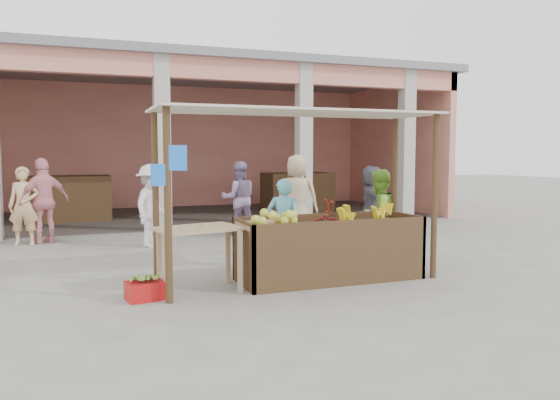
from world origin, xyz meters
name	(u,v)px	position (x,y,z in m)	size (l,w,h in m)	color
ground	(297,282)	(0.00, 0.00, 0.00)	(60.00, 60.00, 0.00)	slate
market_building	(182,122)	(0.05, 8.93, 2.70)	(14.40, 6.40, 4.20)	#EA927A
fruit_stall	(329,252)	(0.50, 0.00, 0.40)	(2.60, 0.95, 0.80)	#4B341E
stall_awning	(295,141)	(-0.01, 0.06, 1.98)	(4.09, 1.35, 2.39)	#4B341E
banana_heap	(364,216)	(1.03, -0.04, 0.89)	(0.99, 0.54, 0.18)	yellow
melon_tray	(269,220)	(-0.42, -0.01, 0.89)	(0.77, 0.67, 0.20)	#AC7F58
berry_heap	(326,219)	(0.48, 0.06, 0.87)	(0.43, 0.35, 0.14)	maroon
side_table	(199,238)	(-1.39, 0.01, 0.70)	(1.17, 0.91, 0.84)	tan
papaya_pile	(198,219)	(-1.39, 0.01, 0.95)	(0.74, 0.42, 0.21)	#469731
red_crate	(145,290)	(-2.11, -0.20, 0.12)	(0.45, 0.32, 0.23)	#AD1212
plantain_bundle	(145,279)	(-2.11, -0.20, 0.27)	(0.33, 0.23, 0.07)	olive
produce_sacks	(312,213)	(2.55, 5.21, 0.33)	(0.87, 0.54, 0.66)	maroon
vendor_blue	(284,221)	(0.15, 0.91, 0.75)	(0.57, 0.41, 1.51)	#67C5E1
vendor_green	(378,214)	(1.80, 0.85, 0.81)	(0.78, 0.45, 1.62)	#81C136
motorcycle	(302,226)	(0.92, 2.01, 0.50)	(1.93, 0.67, 1.01)	maroon
shopper_a	(151,202)	(-1.52, 3.67, 0.86)	(1.11, 0.55, 1.72)	silver
shopper_b	(44,198)	(-3.47, 4.87, 0.91)	(1.07, 0.57, 1.82)	pink
shopper_c	(297,193)	(1.43, 3.48, 0.98)	(0.95, 0.62, 1.97)	tan
shopper_d	(371,199)	(3.19, 3.47, 0.81)	(1.50, 0.61, 1.62)	#4E4D5A
shopper_e	(24,204)	(-3.84, 4.75, 0.80)	(0.60, 0.45, 1.61)	tan
shopper_f	(239,195)	(0.49, 4.58, 0.89)	(0.87, 0.50, 1.77)	gray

